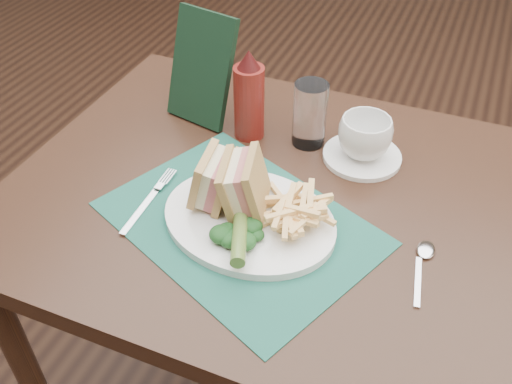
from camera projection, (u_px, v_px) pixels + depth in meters
floor at (317, 271)px, 1.87m from camera, size 7.00×7.00×0.00m
table_main at (261, 315)px, 1.28m from camera, size 0.90×0.75×0.75m
placemat at (240, 223)px, 0.96m from camera, size 0.53×0.46×0.00m
plate at (249, 220)px, 0.95m from camera, size 0.33×0.28×0.01m
sandwich_half_a at (203, 176)px, 0.95m from camera, size 0.09×0.10×0.10m
sandwich_half_b at (232, 183)px, 0.93m from camera, size 0.10×0.12×0.10m
kale_garnish at (239, 232)px, 0.90m from camera, size 0.11×0.08×0.03m
pickle_spear at (240, 235)px, 0.88m from camera, size 0.06×0.12×0.03m
fries_pile at (296, 212)px, 0.92m from camera, size 0.18×0.20×0.05m
fork at (149, 199)px, 0.99m from camera, size 0.04×0.17×0.01m
spoon at (421, 269)px, 0.88m from camera, size 0.06×0.15×0.01m
saucer at (362, 156)px, 1.09m from camera, size 0.18×0.18×0.01m
coffee_cup at (365, 137)px, 1.06m from camera, size 0.14×0.14×0.08m
drinking_glass at (310, 114)px, 1.10m from camera, size 0.08×0.08×0.13m
ketchup_bottle at (249, 95)px, 1.10m from camera, size 0.07×0.07×0.19m
check_presenter at (201, 68)px, 1.14m from camera, size 0.15×0.11×0.22m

